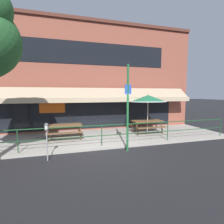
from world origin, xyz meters
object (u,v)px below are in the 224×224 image
(picnic_table_centre, at_px, (147,123))
(street_sign_pole, at_px, (128,107))
(parking_meter_near, at_px, (47,130))
(picnic_table_left, at_px, (64,128))
(patio_umbrella_centre, at_px, (148,99))

(picnic_table_centre, height_order, street_sign_pole, street_sign_pole)
(parking_meter_near, bearing_deg, street_sign_pole, 3.06)
(street_sign_pole, bearing_deg, picnic_table_left, 135.85)
(patio_umbrella_centre, relative_size, parking_meter_near, 1.67)
(picnic_table_left, distance_m, street_sign_pole, 3.78)
(picnic_table_left, height_order, street_sign_pole, street_sign_pole)
(parking_meter_near, distance_m, street_sign_pole, 3.33)
(picnic_table_left, bearing_deg, street_sign_pole, -44.15)
(patio_umbrella_centre, bearing_deg, picnic_table_left, 179.98)
(picnic_table_centre, distance_m, parking_meter_near, 6.15)
(picnic_table_left, relative_size, patio_umbrella_centre, 0.76)
(patio_umbrella_centre, height_order, parking_meter_near, patio_umbrella_centre)
(patio_umbrella_centre, relative_size, street_sign_pole, 0.64)
(picnic_table_centre, xyz_separation_m, patio_umbrella_centre, (0.00, -0.03, 1.47))
(patio_umbrella_centre, bearing_deg, picnic_table_centre, 90.00)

